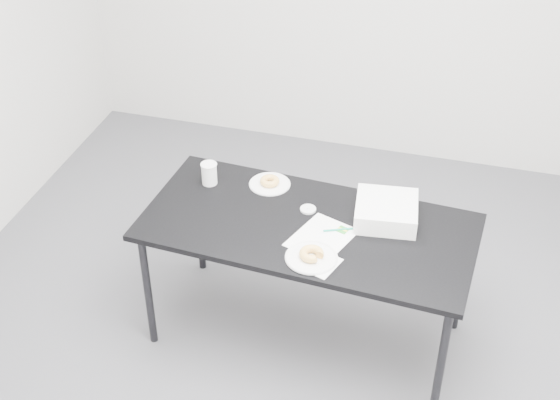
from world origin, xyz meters
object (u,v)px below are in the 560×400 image
(donut_far, at_px, (270,181))
(bakery_box, at_px, (386,211))
(donut_near, at_px, (312,254))
(table, at_px, (308,234))
(scorecard, at_px, (322,238))
(pen, at_px, (338,230))
(coffee_cup, at_px, (209,174))
(plate_near, at_px, (311,257))
(plate_far, at_px, (270,184))

(donut_far, xyz_separation_m, bakery_box, (0.64, -0.14, 0.03))
(donut_near, relative_size, donut_far, 1.13)
(table, height_order, bakery_box, bakery_box)
(scorecard, relative_size, pen, 2.15)
(table, distance_m, donut_near, 0.27)
(scorecard, distance_m, coffee_cup, 0.74)
(table, distance_m, donut_far, 0.41)
(plate_near, bearing_deg, table, 107.21)
(pen, xyz_separation_m, coffee_cup, (-0.75, 0.22, 0.05))
(coffee_cup, bearing_deg, plate_near, -34.55)
(plate_near, bearing_deg, donut_far, 123.88)
(plate_near, relative_size, coffee_cup, 2.03)
(pen, relative_size, bakery_box, 0.49)
(donut_near, bearing_deg, pen, 72.47)
(scorecard, relative_size, plate_far, 1.44)
(table, height_order, plate_near, plate_near)
(coffee_cup, bearing_deg, scorecard, -23.57)
(table, height_order, donut_far, donut_far)
(pen, distance_m, plate_far, 0.52)
(donut_near, distance_m, bakery_box, 0.49)
(scorecard, bearing_deg, coffee_cup, 176.25)
(plate_far, bearing_deg, plate_near, -56.12)
(table, relative_size, plate_near, 6.83)
(donut_far, bearing_deg, plate_far, 0.00)
(scorecard, bearing_deg, plate_far, 154.80)
(coffee_cup, xyz_separation_m, bakery_box, (0.95, -0.07, -0.01))
(table, bearing_deg, donut_near, -68.90)
(scorecard, bearing_deg, donut_far, 154.80)
(scorecard, bearing_deg, donut_near, -73.86)
(pen, relative_size, plate_near, 0.59)
(table, bearing_deg, donut_far, 138.46)
(plate_near, height_order, plate_far, plate_near)
(scorecard, xyz_separation_m, donut_far, (-0.37, 0.37, 0.02))
(plate_near, bearing_deg, bakery_box, 54.35)
(scorecard, height_order, coffee_cup, coffee_cup)
(scorecard, distance_m, bakery_box, 0.36)
(scorecard, height_order, donut_far, donut_far)
(donut_near, xyz_separation_m, donut_far, (-0.36, 0.53, -0.01))
(scorecard, distance_m, pen, 0.10)
(pen, height_order, donut_near, donut_near)
(table, xyz_separation_m, donut_near, (0.08, -0.25, 0.09))
(donut_near, bearing_deg, bakery_box, 54.35)
(table, bearing_deg, plate_far, 138.46)
(plate_far, xyz_separation_m, bakery_box, (0.64, -0.14, 0.05))
(scorecard, distance_m, donut_far, 0.52)
(donut_near, distance_m, donut_far, 0.64)
(scorecard, relative_size, coffee_cup, 2.59)
(pen, xyz_separation_m, plate_near, (-0.08, -0.24, -0.00))
(plate_near, bearing_deg, scorecard, 86.32)
(plate_far, distance_m, coffee_cup, 0.33)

